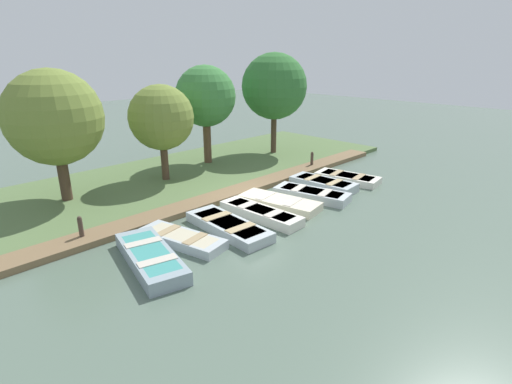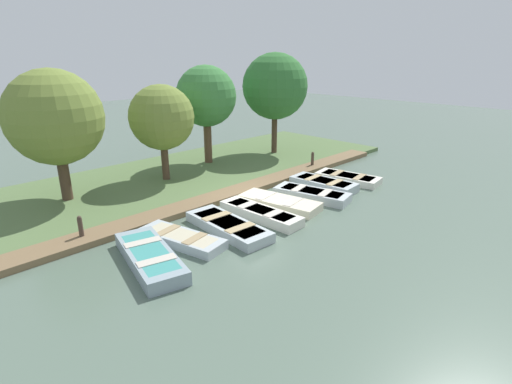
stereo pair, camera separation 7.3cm
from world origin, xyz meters
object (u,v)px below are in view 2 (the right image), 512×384
object	(u,v)px
rowboat_3	(260,213)
park_tree_left	(162,118)
rowboat_2	(228,226)
park_tree_far_left	(55,118)
rowboat_1	(181,238)
rowboat_6	(323,184)
park_tree_right	(275,87)
rowboat_0	(150,257)
rowboat_4	(279,202)
rowboat_7	(348,178)
mooring_post_near	(81,229)
rowboat_5	(312,194)
park_tree_center	(206,97)
mooring_post_far	(312,160)

from	to	relation	value
rowboat_3	park_tree_left	world-z (taller)	park_tree_left
rowboat_2	park_tree_far_left	size ratio (longest dim) A/B	0.67
rowboat_1	rowboat_6	bearing A→B (deg)	77.66
rowboat_1	park_tree_right	size ratio (longest dim) A/B	0.54
rowboat_0	rowboat_1	xyz separation A→B (m)	(-0.48, 1.45, -0.05)
rowboat_2	rowboat_0	bearing A→B (deg)	-85.02
rowboat_3	rowboat_6	world-z (taller)	rowboat_6
rowboat_1	rowboat_4	size ratio (longest dim) A/B	0.92
rowboat_4	rowboat_7	size ratio (longest dim) A/B	1.11
rowboat_4	park_tree_far_left	size ratio (longest dim) A/B	0.65
park_tree_right	mooring_post_near	bearing A→B (deg)	-75.42
rowboat_3	rowboat_5	size ratio (longest dim) A/B	1.04
rowboat_1	mooring_post_near	bearing A→B (deg)	-148.95
rowboat_0	park_tree_far_left	distance (m)	7.59
rowboat_5	rowboat_7	size ratio (longest dim) A/B	1.06
rowboat_6	park_tree_far_left	bearing A→B (deg)	-128.96
rowboat_2	rowboat_6	bearing A→B (deg)	97.20
rowboat_2	park_tree_right	size ratio (longest dim) A/B	0.60
rowboat_3	rowboat_7	size ratio (longest dim) A/B	1.11
rowboat_1	rowboat_6	world-z (taller)	rowboat_6
mooring_post_near	park_tree_center	size ratio (longest dim) A/B	0.17
mooring_post_near	rowboat_4	bearing A→B (deg)	70.55
rowboat_1	mooring_post_near	xyz separation A→B (m)	(-2.39, -2.27, 0.31)
rowboat_4	park_tree_right	bearing A→B (deg)	122.94
rowboat_0	rowboat_5	size ratio (longest dim) A/B	1.09
rowboat_4	rowboat_6	world-z (taller)	rowboat_6
rowboat_2	rowboat_7	xyz separation A→B (m)	(-0.18, 7.93, -0.01)
park_tree_left	park_tree_center	bearing A→B (deg)	106.52
rowboat_6	park_tree_far_left	size ratio (longest dim) A/B	0.58
rowboat_0	park_tree_right	xyz separation A→B (m)	(-6.29, 12.36, 3.87)
rowboat_1	park_tree_far_left	world-z (taller)	park_tree_far_left
rowboat_6	park_tree_right	distance (m)	7.58
mooring_post_far	park_tree_left	size ratio (longest dim) A/B	0.20
rowboat_2	rowboat_5	bearing A→B (deg)	92.75
rowboat_4	mooring_post_far	size ratio (longest dim) A/B	3.76
rowboat_2	park_tree_center	distance (m)	9.47
mooring_post_far	park_tree_far_left	bearing A→B (deg)	-109.09
rowboat_2	rowboat_3	distance (m)	1.65
rowboat_3	rowboat_7	world-z (taller)	rowboat_3
rowboat_0	park_tree_far_left	size ratio (longest dim) A/B	0.68
rowboat_5	mooring_post_near	size ratio (longest dim) A/B	3.61
rowboat_3	park_tree_center	distance (m)	8.70
rowboat_0	rowboat_7	xyz separation A→B (m)	(-0.26, 11.09, -0.05)
mooring_post_far	park_tree_right	size ratio (longest dim) A/B	0.16
rowboat_7	park_tree_center	world-z (taller)	park_tree_center
rowboat_0	rowboat_3	size ratio (longest dim) A/B	1.05
park_tree_far_left	park_tree_center	xyz separation A→B (m)	(-0.51, 7.85, 0.20)
rowboat_6	park_tree_far_left	xyz separation A→B (m)	(-6.31, -9.13, 3.35)
rowboat_1	mooring_post_near	size ratio (longest dim) A/B	3.46
rowboat_7	park_tree_left	bearing A→B (deg)	-142.77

